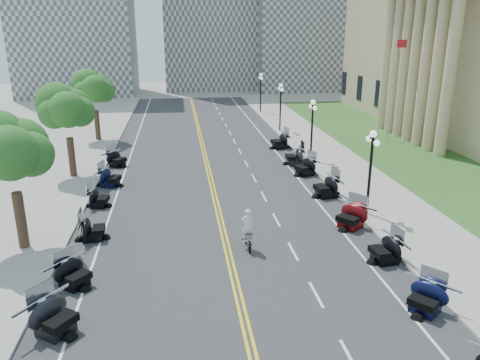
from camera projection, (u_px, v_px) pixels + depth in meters
name	position (u px, v px, depth m)	size (l,w,h in m)	color
ground	(229.00, 255.00, 22.69)	(160.00, 160.00, 0.00)	gray
road	(213.00, 189.00, 32.12)	(16.00, 90.00, 0.01)	#333335
centerline_yellow_a	(211.00, 189.00, 32.10)	(0.12, 90.00, 0.00)	yellow
centerline_yellow_b	(215.00, 189.00, 32.13)	(0.12, 90.00, 0.00)	yellow
edge_line_north	(303.00, 185.00, 32.92)	(0.12, 90.00, 0.00)	white
edge_line_south	(118.00, 193.00, 31.31)	(0.12, 90.00, 0.00)	white
lane_dash_4	(351.00, 359.00, 15.54)	(0.12, 2.00, 0.00)	white
lane_dash_5	(316.00, 294.00, 19.32)	(0.12, 2.00, 0.00)	white
lane_dash_6	(293.00, 251.00, 23.09)	(0.12, 2.00, 0.00)	white
lane_dash_7	(276.00, 220.00, 26.86)	(0.12, 2.00, 0.00)	white
lane_dash_8	(264.00, 196.00, 30.64)	(0.12, 2.00, 0.00)	white
lane_dash_9	(254.00, 178.00, 34.41)	(0.12, 2.00, 0.00)	white
lane_dash_10	(246.00, 163.00, 38.18)	(0.12, 2.00, 0.00)	white
lane_dash_11	(240.00, 151.00, 41.95)	(0.12, 2.00, 0.00)	white
lane_dash_12	(234.00, 141.00, 45.73)	(0.12, 2.00, 0.00)	white
lane_dash_13	(230.00, 133.00, 49.50)	(0.12, 2.00, 0.00)	white
lane_dash_14	(226.00, 125.00, 53.27)	(0.12, 2.00, 0.00)	white
lane_dash_15	(222.00, 119.00, 57.05)	(0.12, 2.00, 0.00)	white
lane_dash_16	(220.00, 113.00, 60.82)	(0.12, 2.00, 0.00)	white
lane_dash_17	(217.00, 109.00, 64.59)	(0.12, 2.00, 0.00)	white
lane_dash_18	(215.00, 104.00, 68.37)	(0.12, 2.00, 0.00)	white
lane_dash_19	(212.00, 100.00, 72.14)	(0.12, 2.00, 0.00)	white
sidewalk_north	(359.00, 182.00, 33.42)	(5.00, 90.00, 0.15)	#9E9991
sidewalk_south	(54.00, 195.00, 30.78)	(5.00, 90.00, 0.15)	#9E9991
lawn	(401.00, 151.00, 41.86)	(9.00, 60.00, 0.10)	#356023
distant_block_a	(74.00, 13.00, 74.91)	(18.00, 14.00, 26.00)	gray
distant_block_b	(209.00, 2.00, 82.72)	(16.00, 12.00, 30.00)	gray
distant_block_c	(311.00, 26.00, 83.39)	(20.00, 14.00, 22.00)	gray
street_lamp_2	(370.00, 173.00, 26.75)	(0.50, 1.20, 4.90)	black
street_lamp_3	(312.00, 130.00, 38.07)	(0.50, 1.20, 4.90)	black
street_lamp_4	(280.00, 107.00, 49.38)	(0.50, 1.20, 4.90)	black
street_lamp_5	(261.00, 93.00, 60.70)	(0.50, 1.20, 4.90)	black
flagpole	(392.00, 90.00, 44.17)	(1.10, 0.20, 10.00)	silver
tree_2	(11.00, 157.00, 21.86)	(4.80, 4.80, 9.20)	#235619
tree_3	(67.00, 114.00, 33.18)	(4.80, 4.80, 9.20)	#235619
tree_4	(94.00, 92.00, 44.50)	(4.80, 4.80, 9.20)	#235619
motorcycle_n_4	(426.00, 297.00, 17.95)	(1.90, 1.90, 1.33)	black
motorcycle_n_5	(386.00, 248.00, 21.84)	(1.98, 1.98, 1.38)	black
motorcycle_n_6	(351.00, 215.00, 25.62)	(2.11, 2.11, 1.47)	#590A0C
motorcycle_n_7	(326.00, 186.00, 30.39)	(2.18, 2.18, 1.52)	black
motorcycle_n_8	(305.00, 166.00, 34.94)	(2.08, 2.08, 1.46)	black
motorcycle_n_9	(295.00, 155.00, 37.71)	(2.20, 2.20, 1.54)	black
motorcycle_n_10	(280.00, 140.00, 42.80)	(2.20, 2.20, 1.54)	black
motorcycle_s_4	(54.00, 315.00, 16.66)	(2.10, 2.10, 1.47)	black
motorcycle_s_5	(73.00, 273.00, 19.74)	(1.88, 1.88, 1.32)	black
motorcycle_s_6	(92.00, 228.00, 24.18)	(1.93, 1.93, 1.35)	black
motorcycle_s_7	(98.00, 197.00, 28.69)	(1.80, 1.80, 1.26)	black
motorcycle_s_8	(110.00, 177.00, 32.43)	(2.04, 2.04, 1.43)	black
motorcycle_s_9	(116.00, 158.00, 37.17)	(1.98, 1.98, 1.39)	black
bicycle	(248.00, 239.00, 23.19)	(0.48, 1.72, 1.03)	#A51414
cyclist_rider	(248.00, 213.00, 22.75)	(0.65, 0.43, 1.79)	silver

